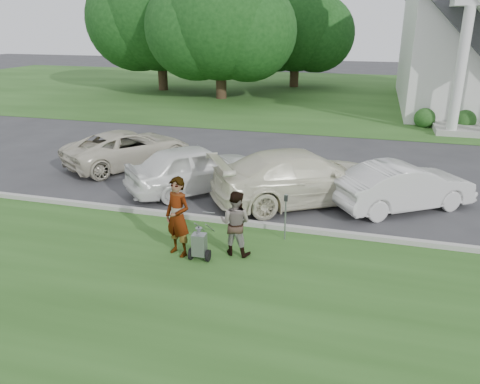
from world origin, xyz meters
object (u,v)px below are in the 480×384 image
at_px(tree_back, 296,29).
at_px(striping_cart, 199,245).
at_px(person_right, 235,224).
at_px(car_b, 196,168).
at_px(car_d, 403,186).
at_px(person_left, 178,217).
at_px(car_a, 129,148).
at_px(car_c, 302,177).
at_px(tree_left, 220,25).
at_px(parking_meter_near, 286,212).
at_px(tree_far, 159,16).

relative_size(tree_back, striping_cart, 9.71).
xyz_separation_m(person_right, car_b, (-2.53, 4.02, -0.02)).
relative_size(car_b, car_d, 1.08).
relative_size(striping_cart, person_left, 0.51).
distance_m(car_b, car_d, 6.52).
relative_size(car_a, car_c, 0.88).
distance_m(tree_left, parking_meter_near, 24.14).
bearing_deg(car_a, tree_far, -36.44).
height_order(tree_far, tree_back, tree_far).
bearing_deg(person_right, car_c, -99.41).
distance_m(tree_far, person_left, 29.74).
xyz_separation_m(tree_far, tree_back, (10.00, 5.00, -0.97)).
height_order(tree_far, person_left, tree_far).
bearing_deg(tree_far, striping_cart, -63.68).
bearing_deg(car_a, tree_left, -51.65).
bearing_deg(striping_cart, car_d, 42.45).
bearing_deg(parking_meter_near, car_c, 90.39).
bearing_deg(car_c, parking_meter_near, 146.91).
relative_size(car_a, car_b, 1.08).
xyz_separation_m(person_left, car_a, (-4.80, 6.43, -0.28)).
bearing_deg(parking_meter_near, tree_left, 112.03).
height_order(tree_back, car_b, tree_back).
distance_m(striping_cart, parking_meter_near, 2.41).
bearing_deg(parking_meter_near, tree_back, 99.29).
relative_size(car_a, car_d, 1.16).
height_order(striping_cart, car_c, car_c).
bearing_deg(striping_cart, person_left, 163.82).
height_order(tree_back, parking_meter_near, tree_back).
distance_m(car_a, car_d, 10.25).
xyz_separation_m(parking_meter_near, car_c, (-0.02, 2.84, 0.03)).
bearing_deg(person_right, car_d, -128.73).
xyz_separation_m(tree_back, parking_meter_near, (4.91, -30.02, -3.94)).
distance_m(tree_left, person_left, 24.77).
distance_m(tree_left, striping_cart, 25.17).
bearing_deg(striping_cart, tree_far, 113.51).
height_order(person_right, car_b, person_right).
xyz_separation_m(striping_cart, parking_meter_near, (1.73, 1.63, 0.40)).
bearing_deg(car_a, tree_back, -62.68).
distance_m(tree_back, car_d, 28.32).
distance_m(tree_far, person_right, 29.99).
bearing_deg(car_b, tree_far, -18.36).
relative_size(tree_left, car_d, 2.49).
distance_m(tree_back, car_a, 25.50).
relative_size(person_right, car_b, 0.35).
distance_m(tree_far, car_b, 25.33).
distance_m(person_left, car_c, 4.90).
height_order(person_left, car_a, person_left).
bearing_deg(car_d, tree_back, -18.01).
bearing_deg(tree_left, striping_cart, -73.11).
relative_size(tree_back, car_b, 2.09).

